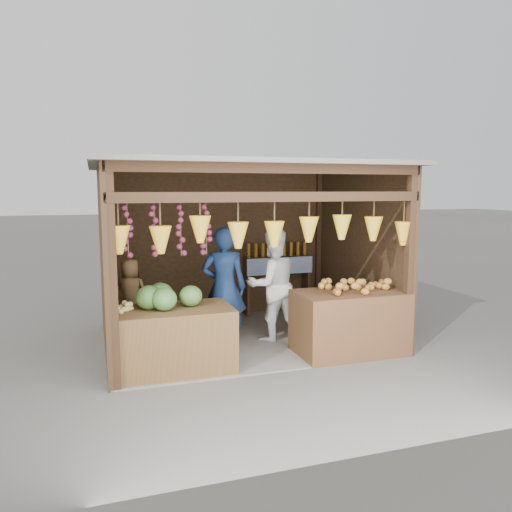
{
  "coord_description": "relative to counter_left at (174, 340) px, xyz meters",
  "views": [
    {
      "loc": [
        -2.11,
        -7.14,
        2.3
      ],
      "look_at": [
        0.19,
        -0.1,
        1.3
      ],
      "focal_mm": 35.0,
      "sensor_mm": 36.0,
      "label": 1
    }
  ],
  "objects": [
    {
      "name": "ground",
      "position": [
        1.21,
        1.03,
        -0.41
      ],
      "size": [
        80.0,
        80.0,
        0.0
      ],
      "primitive_type": "plane",
      "color": "#514F49",
      "rests_on": "ground"
    },
    {
      "name": "stall_structure",
      "position": [
        1.17,
        0.99,
        1.26
      ],
      "size": [
        4.3,
        3.3,
        2.66
      ],
      "color": "slate",
      "rests_on": "ground"
    },
    {
      "name": "back_shelf",
      "position": [
        2.26,
        2.31,
        0.47
      ],
      "size": [
        1.25,
        0.32,
        1.32
      ],
      "color": "#382314",
      "rests_on": "ground"
    },
    {
      "name": "counter_left",
      "position": [
        0.0,
        0.0,
        0.0
      ],
      "size": [
        1.47,
        0.85,
        0.81
      ],
      "primitive_type": "cube",
      "color": "#4D3019",
      "rests_on": "ground"
    },
    {
      "name": "counter_right",
      "position": [
        2.45,
        -0.06,
        0.03
      ],
      "size": [
        1.51,
        0.85,
        0.88
      ],
      "primitive_type": "cube",
      "color": "#51331B",
      "rests_on": "ground"
    },
    {
      "name": "stool",
      "position": [
        -0.44,
        1.01,
        -0.25
      ],
      "size": [
        0.33,
        0.33,
        0.31
      ],
      "primitive_type": "cube",
      "color": "black",
      "rests_on": "ground"
    },
    {
      "name": "man_standing",
      "position": [
        0.85,
        0.74,
        0.47
      ],
      "size": [
        0.73,
        0.58,
        1.76
      ],
      "primitive_type": "imported",
      "rotation": [
        0.0,
        0.0,
        2.86
      ],
      "color": "#13264A",
      "rests_on": "ground"
    },
    {
      "name": "woman_standing",
      "position": [
        1.63,
        0.87,
        0.45
      ],
      "size": [
        0.88,
        0.71,
        1.71
      ],
      "primitive_type": "imported",
      "rotation": [
        0.0,
        0.0,
        3.22
      ],
      "color": "white",
      "rests_on": "ground"
    },
    {
      "name": "vendor_seated",
      "position": [
        -0.44,
        1.01,
        0.41
      ],
      "size": [
        0.59,
        0.51,
        1.01
      ],
      "primitive_type": "imported",
      "rotation": [
        0.0,
        0.0,
        2.69
      ],
      "color": "brown",
      "rests_on": "stool"
    },
    {
      "name": "melon_pile",
      "position": [
        -0.08,
        0.04,
        0.57
      ],
      "size": [
        1.0,
        0.5,
        0.32
      ],
      "primitive_type": null,
      "color": "#1A4F15",
      "rests_on": "counter_left"
    },
    {
      "name": "tanfruit_pile",
      "position": [
        -0.63,
        -0.02,
        0.47
      ],
      "size": [
        0.34,
        0.4,
        0.13
      ],
      "primitive_type": null,
      "color": "olive",
      "rests_on": "counter_left"
    },
    {
      "name": "mango_pile",
      "position": [
        2.52,
        -0.08,
        0.58
      ],
      "size": [
        1.4,
        0.64,
        0.22
      ],
      "primitive_type": null,
      "color": "#CA441B",
      "rests_on": "counter_right"
    }
  ]
}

